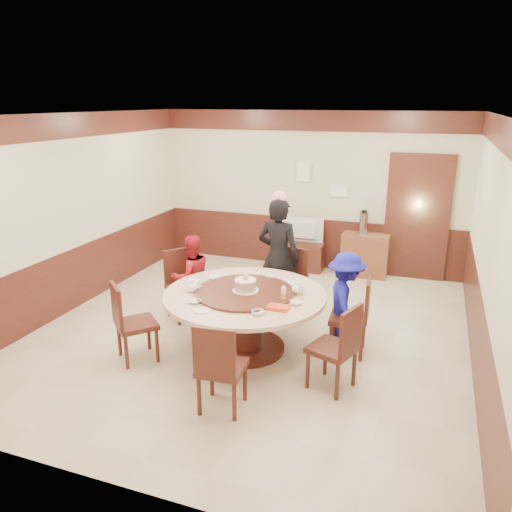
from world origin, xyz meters
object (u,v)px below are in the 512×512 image
(television, at_px, (301,230))
(thermos, at_px, (363,223))
(side_cabinet, at_px, (365,255))
(birthday_cake, at_px, (246,285))
(tv_stand, at_px, (301,256))
(person_standing, at_px, (278,257))
(shrimp_platter, at_px, (278,309))
(banquet_table, at_px, (245,310))
(person_blue, at_px, (345,302))
(person_red, at_px, (192,277))

(television, xyz_separation_m, thermos, (1.09, 0.03, 0.22))
(side_cabinet, bearing_deg, birthday_cake, -106.59)
(tv_stand, distance_m, television, 0.47)
(person_standing, xyz_separation_m, birthday_cake, (-0.04, -1.19, 0.00))
(television, distance_m, thermos, 1.11)
(shrimp_platter, height_order, television, television)
(shrimp_platter, bearing_deg, banquet_table, 145.28)
(person_blue, relative_size, television, 1.60)
(television, height_order, side_cabinet, television)
(television, bearing_deg, shrimp_platter, 99.15)
(television, bearing_deg, birthday_cake, 91.20)
(person_red, relative_size, shrimp_platter, 4.00)
(person_blue, height_order, television, person_blue)
(shrimp_platter, xyz_separation_m, thermos, (0.39, 3.66, 0.16))
(person_red, xyz_separation_m, side_cabinet, (2.05, 2.61, -0.22))
(tv_stand, bearing_deg, television, 0.00)
(person_blue, distance_m, shrimp_platter, 1.04)
(shrimp_platter, relative_size, television, 0.39)
(tv_stand, xyz_separation_m, side_cabinet, (1.15, 0.03, 0.12))
(person_blue, distance_m, side_cabinet, 2.84)
(person_blue, relative_size, birthday_cake, 3.87)
(side_cabinet, bearing_deg, banquet_table, -106.70)
(person_blue, xyz_separation_m, shrimp_platter, (-0.59, -0.84, 0.16))
(banquet_table, height_order, person_red, person_red)
(birthday_cake, bearing_deg, television, 93.05)
(person_standing, distance_m, person_blue, 1.33)
(person_standing, bearing_deg, television, -78.58)
(thermos, bearing_deg, tv_stand, -178.43)
(side_cabinet, bearing_deg, shrimp_platter, -96.93)
(thermos, bearing_deg, banquet_table, -105.75)
(tv_stand, bearing_deg, person_blue, -65.02)
(birthday_cake, relative_size, side_cabinet, 0.40)
(person_red, xyz_separation_m, tv_stand, (0.89, 2.58, -0.35))
(person_red, height_order, shrimp_platter, person_red)
(television, height_order, thermos, thermos)
(person_blue, bearing_deg, side_cabinet, -17.33)
(person_standing, bearing_deg, tv_stand, -78.58)
(banquet_table, relative_size, tv_stand, 2.31)
(person_red, xyz_separation_m, birthday_cake, (1.07, -0.67, 0.25))
(banquet_table, distance_m, tv_stand, 3.27)
(person_red, xyz_separation_m, person_blue, (2.19, -0.21, 0.02))
(television, relative_size, thermos, 2.03)
(shrimp_platter, height_order, tv_stand, shrimp_platter)
(person_blue, bearing_deg, tv_stand, 4.61)
(banquet_table, relative_size, television, 2.54)
(thermos, bearing_deg, side_cabinet, 0.00)
(person_red, bearing_deg, side_cabinet, -175.35)
(banquet_table, bearing_deg, thermos, 74.25)
(person_standing, height_order, thermos, person_standing)
(person_standing, distance_m, television, 2.08)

